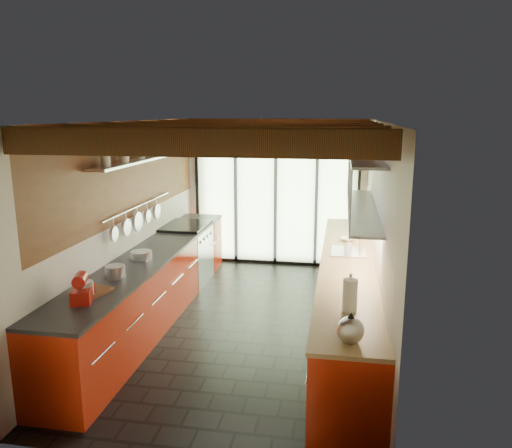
# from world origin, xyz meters

# --- Properties ---
(ground) EXTENTS (5.50, 5.50, 0.00)m
(ground) POSITION_xyz_m (0.00, 0.00, 0.00)
(ground) COLOR black
(ground) RESTS_ON ground
(room_shell) EXTENTS (5.50, 5.50, 5.50)m
(room_shell) POSITION_xyz_m (0.00, 0.00, 1.65)
(room_shell) COLOR silver
(room_shell) RESTS_ON ground
(ceiling_beams) EXTENTS (3.14, 5.06, 4.90)m
(ceiling_beams) POSITION_xyz_m (-0.00, 0.38, 2.46)
(ceiling_beams) COLOR #593316
(ceiling_beams) RESTS_ON ground
(glass_door) EXTENTS (2.95, 0.10, 2.90)m
(glass_door) POSITION_xyz_m (0.00, 2.69, 1.66)
(glass_door) COLOR #C6EAAD
(glass_door) RESTS_ON ground
(left_counter) EXTENTS (0.68, 5.00, 0.92)m
(left_counter) POSITION_xyz_m (-1.28, 0.00, 0.46)
(left_counter) COLOR #AE220C
(left_counter) RESTS_ON ground
(range_stove) EXTENTS (0.66, 0.90, 0.97)m
(range_stove) POSITION_xyz_m (-1.28, 1.45, 0.47)
(range_stove) COLOR silver
(range_stove) RESTS_ON ground
(right_counter) EXTENTS (0.68, 5.00, 0.92)m
(right_counter) POSITION_xyz_m (1.27, 0.00, 0.46)
(right_counter) COLOR #AE220C
(right_counter) RESTS_ON ground
(sink_assembly) EXTENTS (0.45, 0.52, 0.43)m
(sink_assembly) POSITION_xyz_m (1.29, 0.40, 0.96)
(sink_assembly) COLOR silver
(sink_assembly) RESTS_ON right_counter
(upper_cabinets_right) EXTENTS (0.34, 3.00, 3.00)m
(upper_cabinets_right) POSITION_xyz_m (1.43, 0.30, 1.85)
(upper_cabinets_right) COLOR silver
(upper_cabinets_right) RESTS_ON ground
(left_wall_fixtures) EXTENTS (0.28, 2.60, 0.96)m
(left_wall_fixtures) POSITION_xyz_m (-1.47, 0.18, 1.85)
(left_wall_fixtures) COLOR silver
(left_wall_fixtures) RESTS_ON ground
(stand_mixer) EXTENTS (0.27, 0.36, 0.29)m
(stand_mixer) POSITION_xyz_m (-1.27, -1.79, 1.03)
(stand_mixer) COLOR #AE150D
(stand_mixer) RESTS_ON left_counter
(pot_large) EXTENTS (0.22, 0.22, 0.14)m
(pot_large) POSITION_xyz_m (-1.27, -1.09, 0.99)
(pot_large) COLOR silver
(pot_large) RESTS_ON left_counter
(pot_small) EXTENTS (0.34, 0.34, 0.10)m
(pot_small) POSITION_xyz_m (-1.27, -0.36, 0.97)
(pot_small) COLOR silver
(pot_small) RESTS_ON left_counter
(cutting_board) EXTENTS (0.30, 0.38, 0.03)m
(cutting_board) POSITION_xyz_m (-1.27, -1.58, 0.93)
(cutting_board) COLOR brown
(cutting_board) RESTS_ON left_counter
(kettle) EXTENTS (0.29, 0.31, 0.26)m
(kettle) POSITION_xyz_m (1.27, -2.25, 1.03)
(kettle) COLOR silver
(kettle) RESTS_ON right_counter
(paper_towel) EXTENTS (0.16, 0.16, 0.37)m
(paper_towel) POSITION_xyz_m (1.27, -1.63, 1.07)
(paper_towel) COLOR white
(paper_towel) RESTS_ON right_counter
(soap_bottle) EXTENTS (0.09, 0.09, 0.18)m
(soap_bottle) POSITION_xyz_m (1.27, 0.35, 1.01)
(soap_bottle) COLOR silver
(soap_bottle) RESTS_ON right_counter
(bowl) EXTENTS (0.22, 0.22, 0.05)m
(bowl) POSITION_xyz_m (1.27, 0.99, 0.94)
(bowl) COLOR silver
(bowl) RESTS_ON right_counter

